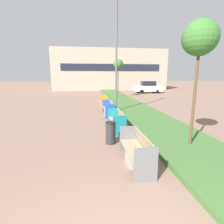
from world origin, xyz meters
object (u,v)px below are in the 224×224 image
bench_blue_frame (109,110)px  sapling_tree_near (200,39)px  street_lamp_post (116,46)px  parked_car_distant (148,87)px  sapling_tree_far (118,64)px  bench_teal_frame (117,123)px  bench_grey_frame (137,153)px  bench_orange_frame (104,103)px  litter_bin (111,133)px

bench_blue_frame → sapling_tree_near: sapling_tree_near is taller
street_lamp_post → parked_car_distant: (7.43, 14.17, -3.72)m
sapling_tree_far → bench_teal_frame: bearing=-100.3°
bench_blue_frame → bench_grey_frame: bearing=-90.0°
sapling_tree_far → street_lamp_post: bearing=-101.0°
bench_orange_frame → sapling_tree_far: bearing=69.3°
bench_teal_frame → sapling_tree_far: 13.38m
bench_teal_frame → parked_car_distant: parked_car_distant is taller
sapling_tree_near → bench_blue_frame: bearing=111.0°
bench_grey_frame → sapling_tree_near: sapling_tree_near is taller
street_lamp_post → sapling_tree_far: street_lamp_post is taller
bench_blue_frame → bench_orange_frame: (-0.00, 3.26, -0.00)m
bench_blue_frame → sapling_tree_near: bearing=-69.0°
litter_bin → street_lamp_post: 7.20m
sapling_tree_far → bench_grey_frame: bearing=-98.1°
litter_bin → street_lamp_post: bearing=78.4°
bench_orange_frame → street_lamp_post: bearing=-76.9°
bench_orange_frame → parked_car_distant: parked_car_distant is taller
sapling_tree_far → parked_car_distant: sapling_tree_far is taller
bench_teal_frame → sapling_tree_near: sapling_tree_near is taller
bench_orange_frame → sapling_tree_far: sapling_tree_far is taller
street_lamp_post → bench_teal_frame: bearing=-98.8°
bench_teal_frame → litter_bin: size_ratio=2.14×
bench_grey_frame → bench_orange_frame: (0.00, 10.14, 0.01)m
litter_bin → sapling_tree_near: (2.86, -0.91, 3.40)m
bench_orange_frame → sapling_tree_near: size_ratio=0.47×
street_lamp_post → bench_grey_frame: bearing=-94.7°
bench_grey_frame → bench_teal_frame: size_ratio=1.01×
street_lamp_post → sapling_tree_near: street_lamp_post is taller
bench_teal_frame → street_lamp_post: street_lamp_post is taller
bench_grey_frame → bench_orange_frame: bearing=90.0°
bench_grey_frame → street_lamp_post: (0.61, 7.51, 4.27)m
street_lamp_post → bench_orange_frame: bearing=103.1°
parked_car_distant → sapling_tree_near: bearing=-100.5°
sapling_tree_far → parked_car_distant: (5.74, 5.47, -3.07)m
bench_orange_frame → sapling_tree_near: sapling_tree_near is taller
bench_grey_frame → street_lamp_post: street_lamp_post is taller
litter_bin → street_lamp_post: size_ratio=0.10×
bench_grey_frame → sapling_tree_far: (2.30, 16.22, 3.62)m
bench_blue_frame → sapling_tree_near: 7.32m
bench_teal_frame → sapling_tree_near: size_ratio=0.42×
bench_orange_frame → bench_grey_frame: bearing=-90.0°
bench_orange_frame → litter_bin: bearing=-93.8°
bench_grey_frame → litter_bin: bearing=107.4°
bench_grey_frame → street_lamp_post: bearing=85.3°
parked_car_distant → bench_orange_frame: bearing=-120.0°
litter_bin → street_lamp_post: street_lamp_post is taller
bench_teal_frame → sapling_tree_near: bearing=-49.2°
bench_blue_frame → sapling_tree_far: size_ratio=0.46×
bench_grey_frame → sapling_tree_far: size_ratio=0.42×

